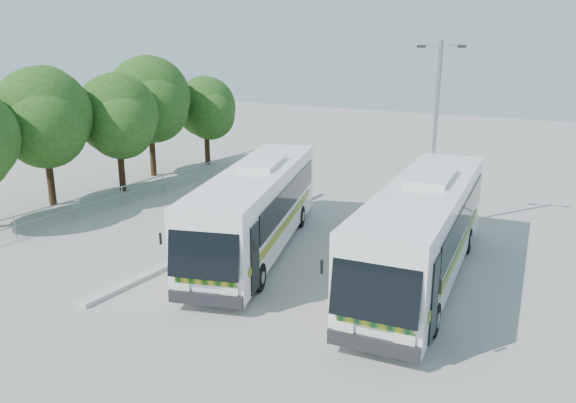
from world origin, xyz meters
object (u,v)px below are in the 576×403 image
Objects in this scene: tree_far_e at (206,107)px; coach_adjacent at (423,229)px; tree_far_b at (44,116)px; lamppost at (435,128)px; coach_main at (257,207)px; tree_far_c at (118,115)px; tree_far_d at (150,98)px.

tree_far_e reaches higher than coach_adjacent.
lamppost reaches higher than tree_far_b.
lamppost is at bearing -19.08° from tree_far_e.
lamppost is (17.62, 6.14, -0.10)m from tree_far_b.
lamppost reaches higher than coach_main.
tree_far_c is at bearing 172.40° from lamppost.
tree_far_d reaches higher than coach_main.
tree_far_c is 12.58m from coach_main.
tree_far_b is at bearing -87.77° from tree_far_d.
tree_far_b reaches higher than coach_main.
tree_far_b is at bearing -91.83° from tree_far_e.
tree_far_d is at bearing 107.83° from tree_far_c.
tree_far_e is 17.37m from coach_main.
coach_adjacent is 1.52× the size of lamppost.
tree_far_d is at bearing 160.12° from lamppost.
tree_far_b reaches higher than coach_adjacent.
tree_far_c is 0.88× the size of tree_far_d.
coach_adjacent is at bearing -90.98° from lamppost.
tree_far_d reaches higher than tree_far_b.
tree_far_e is (0.39, 12.10, -0.68)m from tree_far_b.
tree_far_d is 0.62× the size of coach_main.
tree_far_e is at bearing 116.76° from coach_main.
coach_main is at bearing -18.94° from tree_far_c.
tree_far_e is 0.50× the size of coach_main.
tree_far_d is at bearing 153.20° from coach_adjacent.
tree_far_b is 0.95× the size of tree_far_d.
lamppost is (17.92, -1.46, -0.34)m from tree_far_d.
tree_far_c is 3.93m from tree_far_d.
tree_far_b is 19.28m from coach_adjacent.
tree_far_c is 0.53× the size of coach_adjacent.
tree_far_c is 0.80× the size of lamppost.
coach_main is (12.56, -0.10, -2.78)m from tree_far_b.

